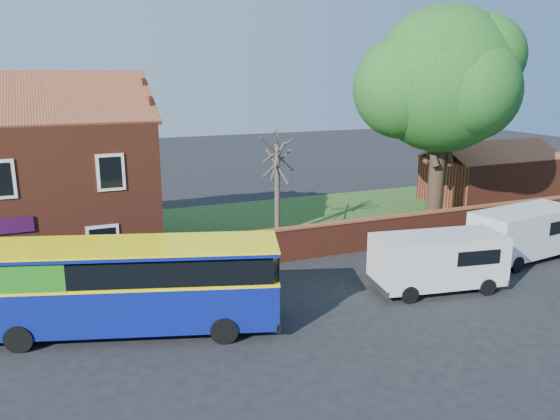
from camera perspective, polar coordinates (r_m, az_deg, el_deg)
name	(u,v)px	position (r m, az deg, el deg)	size (l,w,h in m)	color
ground	(244,346)	(17.96, -3.78, -13.99)	(120.00, 120.00, 0.00)	black
pavement	(11,310)	(22.50, -26.26, -9.34)	(18.00, 3.50, 0.12)	gray
kerb	(8,330)	(20.89, -26.51, -11.13)	(18.00, 0.15, 0.14)	slate
grass_strip	(374,213)	(34.38, 9.79, -0.35)	(26.00, 12.00, 0.04)	#426B28
shop_building	(9,190)	(27.08, -26.45, 1.87)	(12.30, 8.13, 10.50)	maroon
boundary_wall	(437,225)	(29.48, 16.07, -1.52)	(22.00, 0.38, 1.60)	maroon
outbuilding	(489,178)	(39.54, 21.01, 3.15)	(8.20, 5.06, 4.17)	maroon
bus	(118,283)	(18.94, -16.62, -7.31)	(10.26, 5.41, 3.04)	navy
van_near	(438,259)	(22.63, 16.19, -4.99)	(5.44, 2.86, 2.27)	silver
van_far	(525,232)	(27.74, 24.19, -2.06)	(5.65, 2.85, 2.38)	silver
large_tree	(442,85)	(31.63, 16.53, 12.45)	(9.86, 7.80, 12.03)	black
bare_tree	(277,186)	(28.33, -0.28, 2.51)	(2.03, 2.42, 5.42)	#4C4238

